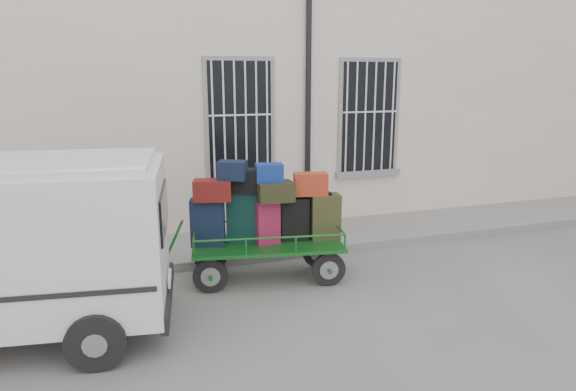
# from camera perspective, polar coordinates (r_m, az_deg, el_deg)

# --- Properties ---
(ground) EXTENTS (80.00, 80.00, 0.00)m
(ground) POSITION_cam_1_polar(r_m,az_deg,el_deg) (7.69, 3.16, -10.47)
(ground) COLOR #63635E
(ground) RESTS_ON ground
(building) EXTENTS (24.00, 5.15, 6.00)m
(building) POSITION_cam_1_polar(r_m,az_deg,el_deg) (12.32, -6.33, 12.74)
(building) COLOR beige
(building) RESTS_ON ground
(sidewalk) EXTENTS (24.00, 1.70, 0.15)m
(sidewalk) POSITION_cam_1_polar(r_m,az_deg,el_deg) (9.61, -1.68, -5.06)
(sidewalk) COLOR gray
(sidewalk) RESTS_ON ground
(luggage_cart) EXTENTS (2.72, 1.41, 1.88)m
(luggage_cart) POSITION_cam_1_polar(r_m,az_deg,el_deg) (7.79, -2.77, -2.48)
(luggage_cart) COLOR black
(luggage_cart) RESTS_ON ground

